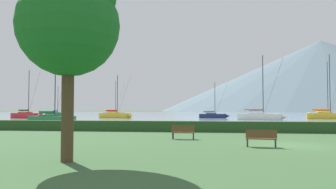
# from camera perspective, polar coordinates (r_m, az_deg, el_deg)

# --- Properties ---
(ground_plane) EXTENTS (1000.00, 1000.00, 0.00)m
(ground_plane) POSITION_cam_1_polar(r_m,az_deg,el_deg) (20.94, 19.32, -7.90)
(ground_plane) COLOR #385B33
(harbor_water) EXTENTS (320.00, 246.00, 0.00)m
(harbor_water) POSITION_cam_1_polar(r_m,az_deg,el_deg) (157.54, 10.06, -3.17)
(harbor_water) COLOR gray
(harbor_water) RESTS_ON ground_plane
(hedge_line) EXTENTS (80.00, 1.20, 0.96)m
(hedge_line) POSITION_cam_1_polar(r_m,az_deg,el_deg) (31.75, 15.63, -5.17)
(hedge_line) COLOR #284C23
(hedge_line) RESTS_ON ground_plane
(sailboat_slip_1) EXTENTS (7.64, 3.63, 8.90)m
(sailboat_slip_1) POSITION_cam_1_polar(r_m,az_deg,el_deg) (109.09, -17.90, -3.09)
(sailboat_slip_1) COLOR #236B38
(sailboat_slip_1) RESTS_ON harbor_water
(sailboat_slip_2) EXTENTS (9.46, 4.95, 12.39)m
(sailboat_slip_2) POSITION_cam_1_polar(r_m,az_deg,el_deg) (68.52, 14.96, -3.43)
(sailboat_slip_2) COLOR white
(sailboat_slip_2) RESTS_ON harbor_water
(sailboat_slip_3) EXTENTS (8.91, 5.06, 10.98)m
(sailboat_slip_3) POSITION_cam_1_polar(r_m,az_deg,el_deg) (85.43, -22.23, -3.15)
(sailboat_slip_3) COLOR red
(sailboat_slip_3) RESTS_ON harbor_water
(sailboat_slip_4) EXTENTS (8.62, 4.30, 10.09)m
(sailboat_slip_4) POSITION_cam_1_polar(r_m,az_deg,el_deg) (82.06, -8.66, -3.37)
(sailboat_slip_4) COLOR gold
(sailboat_slip_4) RESTS_ON harbor_water
(sailboat_slip_7) EXTENTS (7.43, 2.70, 10.90)m
(sailboat_slip_7) POSITION_cam_1_polar(r_m,az_deg,el_deg) (107.48, -8.85, -3.19)
(sailboat_slip_7) COLOR black
(sailboat_slip_7) RESTS_ON harbor_water
(sailboat_slip_8) EXTENTS (7.22, 2.58, 8.38)m
(sailboat_slip_8) POSITION_cam_1_polar(r_m,az_deg,el_deg) (81.98, 7.45, -3.45)
(sailboat_slip_8) COLOR navy
(sailboat_slip_8) RESTS_ON harbor_water
(sailboat_slip_9) EXTENTS (8.08, 4.31, 11.53)m
(sailboat_slip_9) POSITION_cam_1_polar(r_m,az_deg,el_deg) (51.74, -18.54, -3.84)
(sailboat_slip_9) COLOR #236B38
(sailboat_slip_9) RESTS_ON harbor_water
(sailboat_slip_10) EXTENTS (9.36, 3.62, 14.14)m
(sailboat_slip_10) POSITION_cam_1_polar(r_m,az_deg,el_deg) (96.34, 24.55, -2.98)
(sailboat_slip_10) COLOR white
(sailboat_slip_10) RESTS_ON harbor_water
(sailboat_slip_12) EXTENTS (9.33, 4.22, 13.60)m
(sailboat_slip_12) POSITION_cam_1_polar(r_m,az_deg,el_deg) (79.80, 24.79, -3.14)
(sailboat_slip_12) COLOR gold
(sailboat_slip_12) RESTS_ON harbor_water
(park_bench_near_path) EXTENTS (1.66, 0.65, 0.95)m
(park_bench_near_path) POSITION_cam_1_polar(r_m,az_deg,el_deg) (19.35, 15.10, -6.83)
(park_bench_near_path) COLOR brown
(park_bench_near_path) RESTS_ON ground_plane
(park_bench_under_tree) EXTENTS (1.57, 0.52, 0.95)m
(park_bench_under_tree) POSITION_cam_1_polar(r_m,az_deg,el_deg) (23.66, 2.50, -6.10)
(park_bench_under_tree) COLOR brown
(park_bench_under_tree) RESTS_ON ground_plane
(park_tree) EXTENTS (4.02, 4.02, 7.85)m
(park_tree) POSITION_cam_1_polar(r_m,az_deg,el_deg) (14.41, -15.57, 11.78)
(park_tree) COLOR #4C3823
(park_tree) RESTS_ON ground_plane
(distant_hill_west_ridge) EXTENTS (197.60, 197.60, 63.73)m
(distant_hill_west_ridge) POSITION_cam_1_polar(r_m,az_deg,el_deg) (414.49, 21.77, 1.84)
(distant_hill_west_ridge) COLOR #4C6070
(distant_hill_west_ridge) RESTS_ON ground_plane
(distant_hill_east_ridge) EXTENTS (347.41, 347.41, 77.08)m
(distant_hill_east_ridge) POSITION_cam_1_polar(r_m,az_deg,el_deg) (411.72, 23.86, 2.83)
(distant_hill_east_ridge) COLOR slate
(distant_hill_east_ridge) RESTS_ON ground_plane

